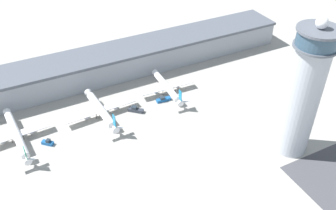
# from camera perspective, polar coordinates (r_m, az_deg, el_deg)

# --- Properties ---
(ground_plane) EXTENTS (1000.00, 1000.00, 0.00)m
(ground_plane) POSITION_cam_1_polar(r_m,az_deg,el_deg) (170.80, -4.89, -7.77)
(ground_plane) COLOR #9E9B93
(terminal_building) EXTENTS (250.45, 25.00, 15.94)m
(terminal_building) POSITION_cam_1_polar(r_m,az_deg,el_deg) (219.73, -12.17, 5.39)
(terminal_building) COLOR #9399A3
(terminal_building) RESTS_ON ground
(control_tower) EXTENTS (17.39, 17.39, 64.43)m
(control_tower) POSITION_cam_1_polar(r_m,az_deg,el_deg) (164.56, 19.97, 1.83)
(control_tower) COLOR #ADB2BC
(control_tower) RESTS_ON ground
(airplane_gate_alpha) EXTENTS (32.18, 42.30, 11.81)m
(airplane_gate_alpha) POSITION_cam_1_polar(r_m,az_deg,el_deg) (188.62, -22.07, -4.22)
(airplane_gate_alpha) COLOR white
(airplane_gate_alpha) RESTS_ON ground
(airplane_gate_bravo) EXTENTS (38.33, 37.66, 12.73)m
(airplane_gate_bravo) POSITION_cam_1_polar(r_m,az_deg,el_deg) (192.21, -10.19, -0.75)
(airplane_gate_bravo) COLOR white
(airplane_gate_bravo) RESTS_ON ground
(airplane_gate_charlie) EXTENTS (31.56, 34.76, 11.79)m
(airplane_gate_charlie) POSITION_cam_1_polar(r_m,az_deg,el_deg) (205.91, -0.17, 2.76)
(airplane_gate_charlie) COLOR white
(airplane_gate_charlie) RESTS_ON ground
(service_truck_catering) EXTENTS (5.56, 5.43, 2.94)m
(service_truck_catering) POSITION_cam_1_polar(r_m,az_deg,el_deg) (184.00, -17.86, -5.48)
(service_truck_catering) COLOR black
(service_truck_catering) RESTS_ON ground
(service_truck_fuel) EXTENTS (8.13, 2.90, 2.80)m
(service_truck_fuel) POSITION_cam_1_polar(r_m,az_deg,el_deg) (202.11, -0.72, 0.86)
(service_truck_fuel) COLOR black
(service_truck_fuel) RESTS_ON ground
(service_truck_baggage) EXTENTS (7.64, 7.25, 3.14)m
(service_truck_baggage) POSITION_cam_1_polar(r_m,az_deg,el_deg) (195.15, -4.96, -0.74)
(service_truck_baggage) COLOR black
(service_truck_baggage) RESTS_ON ground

